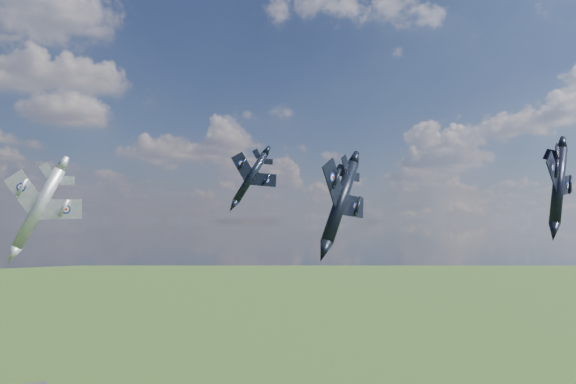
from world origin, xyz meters
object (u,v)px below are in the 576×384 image
jet_right_navy (558,186)px  jet_left_silver (39,208)px  jet_lead_navy (340,202)px  jet_high_navy (251,177)px

jet_right_navy → jet_left_silver: 61.84m
jet_lead_navy → jet_high_navy: (2.17, 26.96, 4.81)m
jet_lead_navy → jet_high_navy: bearing=63.8°
jet_high_navy → jet_lead_navy: bearing=-80.4°
jet_right_navy → jet_left_silver: bearing=128.2°
jet_lead_navy → jet_left_silver: jet_lead_navy is taller
jet_right_navy → jet_lead_navy: bearing=127.6°
jet_right_navy → jet_left_silver: size_ratio=0.85×
jet_right_navy → jet_high_navy: 45.54m
jet_lead_navy → jet_left_silver: (-29.88, 22.03, -0.60)m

